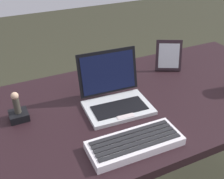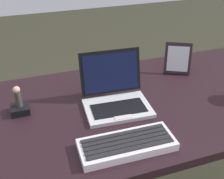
# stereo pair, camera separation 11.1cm
# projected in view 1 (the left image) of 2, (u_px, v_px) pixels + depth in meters

# --- Properties ---
(desk) EXTENTS (1.63, 0.74, 0.70)m
(desk) POSITION_uv_depth(u_px,v_px,m) (130.00, 118.00, 1.24)
(desk) COLOR black
(desk) RESTS_ON ground
(laptop_front) EXTENTS (0.28, 0.25, 0.21)m
(laptop_front) POSITION_uv_depth(u_px,v_px,m) (115.00, 96.00, 1.15)
(laptop_front) COLOR silver
(laptop_front) RESTS_ON desk
(external_keyboard) EXTENTS (0.33, 0.14, 0.03)m
(external_keyboard) POSITION_uv_depth(u_px,v_px,m) (135.00, 143.00, 0.95)
(external_keyboard) COLOR silver
(external_keyboard) RESTS_ON desk
(photo_frame) EXTENTS (0.14, 0.11, 0.15)m
(photo_frame) POSITION_uv_depth(u_px,v_px,m) (169.00, 56.00, 1.41)
(photo_frame) COLOR black
(photo_frame) RESTS_ON desk
(figurine_stand) EXTENTS (0.07, 0.07, 0.03)m
(figurine_stand) POSITION_uv_depth(u_px,v_px,m) (19.00, 116.00, 1.08)
(figurine_stand) COLOR black
(figurine_stand) RESTS_ON desk
(figurine) EXTENTS (0.03, 0.03, 0.09)m
(figurine) POSITION_uv_depth(u_px,v_px,m) (16.00, 102.00, 1.05)
(figurine) COLOR #3A372E
(figurine) RESTS_ON figurine_stand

